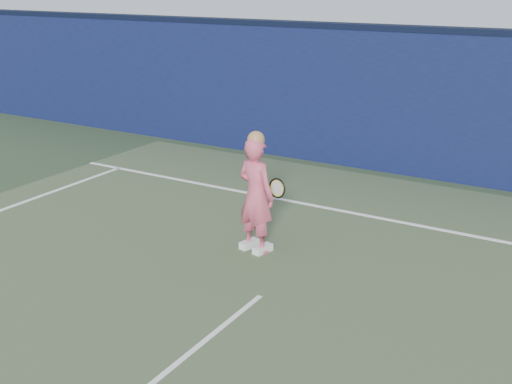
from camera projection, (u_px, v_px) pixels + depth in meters
The scene contains 6 objects.
ground at pixel (209, 338), 6.35m from camera, with size 80.00×80.00×0.00m, color #2B3B24.
backstop_wall at pixel (418, 105), 11.25m from camera, with size 24.00×0.40×2.50m, color #0D113C.
wall_cap at pixel (424, 29), 10.83m from camera, with size 24.00×0.42×0.10m, color black.
player at pixel (256, 195), 8.14m from camera, with size 0.62×0.48×1.59m.
racket at pixel (276, 188), 8.44m from camera, with size 0.47×0.25×0.28m.
court_lines at pixel (190, 353), 6.08m from camera, with size 11.00×12.04×0.01m.
Camera 1 is at (3.22, -4.54, 3.41)m, focal length 45.00 mm.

